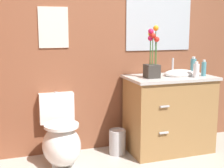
{
  "coord_description": "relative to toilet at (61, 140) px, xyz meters",
  "views": [
    {
      "loc": [
        -1.17,
        -1.8,
        1.34
      ],
      "look_at": [
        -0.2,
        1.09,
        0.8
      ],
      "focal_mm": 49.49,
      "sensor_mm": 36.0,
      "label": 1
    }
  ],
  "objects": [
    {
      "name": "wall_poster",
      "position": [
        0.0,
        0.27,
        1.11
      ],
      "size": [
        0.3,
        0.01,
        0.42
      ],
      "primitive_type": "cube",
      "color": "silver"
    },
    {
      "name": "vanity_cabinet",
      "position": [
        1.2,
        -0.03,
        0.19
      ],
      "size": [
        0.94,
        0.56,
        1.02
      ],
      "color": "#9E7242",
      "rests_on": "ground_plane"
    },
    {
      "name": "flower_vase",
      "position": [
        0.96,
        -0.07,
        0.79
      ],
      "size": [
        0.14,
        0.14,
        0.54
      ],
      "color": "#38332D",
      "rests_on": "vanity_cabinet"
    },
    {
      "name": "hand_wash_bottle",
      "position": [
        1.55,
        0.07,
        0.68
      ],
      "size": [
        0.07,
        0.07,
        0.19
      ],
      "color": "teal",
      "rests_on": "vanity_cabinet"
    },
    {
      "name": "toilet",
      "position": [
        0.0,
        0.0,
        0.0
      ],
      "size": [
        0.38,
        0.59,
        0.69
      ],
      "color": "white",
      "rests_on": "ground_plane"
    },
    {
      "name": "wall_back",
      "position": [
        0.92,
        0.3,
        1.01
      ],
      "size": [
        4.47,
        0.05,
        2.5
      ],
      "primitive_type": "cube",
      "color": "brown",
      "rests_on": "ground_plane"
    },
    {
      "name": "wall_mirror",
      "position": [
        1.2,
        0.27,
        1.21
      ],
      "size": [
        0.8,
        0.01,
        0.7
      ],
      "primitive_type": "cube",
      "color": "#B2BCC6"
    },
    {
      "name": "soap_bottle",
      "position": [
        1.41,
        -0.2,
        0.67
      ],
      "size": [
        0.06,
        0.06,
        0.17
      ],
      "color": "white",
      "rests_on": "vanity_cabinet"
    },
    {
      "name": "trash_bin",
      "position": [
        0.62,
        0.04,
        -0.11
      ],
      "size": [
        0.18,
        0.18,
        0.27
      ],
      "color": "#B7B7BC",
      "rests_on": "ground_plane"
    },
    {
      "name": "lotion_bottle",
      "position": [
        1.55,
        -0.13,
        0.68
      ],
      "size": [
        0.05,
        0.05,
        0.18
      ],
      "color": "teal",
      "rests_on": "vanity_cabinet"
    }
  ]
}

